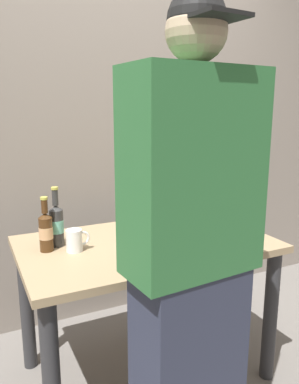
# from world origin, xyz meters

# --- Properties ---
(ground_plane) EXTENTS (8.00, 8.00, 0.00)m
(ground_plane) POSITION_xyz_m (0.00, 0.00, 0.00)
(ground_plane) COLOR slate
(ground_plane) RESTS_ON ground
(desk) EXTENTS (1.23, 0.76, 0.74)m
(desk) POSITION_xyz_m (0.00, 0.00, 0.61)
(desk) COLOR #9E8460
(desk) RESTS_ON ground
(laptop) EXTENTS (0.38, 0.34, 0.21)m
(laptop) POSITION_xyz_m (0.25, 0.03, 0.79)
(laptop) COLOR #B7BABC
(laptop) RESTS_ON desk
(beer_bottle_brown) EXTENTS (0.06, 0.06, 0.26)m
(beer_bottle_brown) POSITION_xyz_m (-0.47, 0.08, 0.84)
(beer_bottle_brown) COLOR #472B14
(beer_bottle_brown) RESTS_ON desk
(beer_bottle_dark) EXTENTS (0.07, 0.07, 0.29)m
(beer_bottle_dark) POSITION_xyz_m (-0.41, 0.13, 0.85)
(beer_bottle_dark) COLOR #333333
(beer_bottle_dark) RESTS_ON desk
(person_figure) EXTENTS (0.47, 0.30, 1.75)m
(person_figure) POSITION_xyz_m (-0.11, -0.59, 0.87)
(person_figure) COLOR #2D3347
(person_figure) RESTS_ON ground
(coffee_mug) EXTENTS (0.11, 0.07, 0.10)m
(coffee_mug) POSITION_xyz_m (-0.36, 0.02, 0.80)
(coffee_mug) COLOR white
(coffee_mug) RESTS_ON desk
(back_wall) EXTENTS (6.00, 0.10, 2.60)m
(back_wall) POSITION_xyz_m (0.00, 0.76, 1.30)
(back_wall) COLOR gray
(back_wall) RESTS_ON ground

